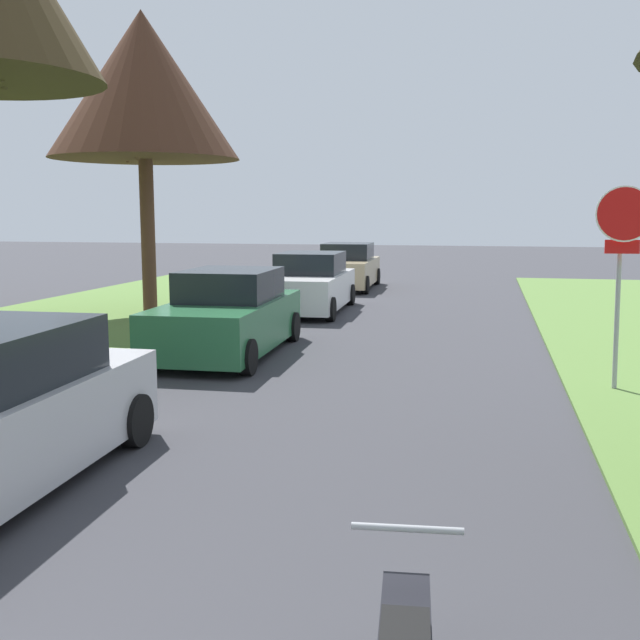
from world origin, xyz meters
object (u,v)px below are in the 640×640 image
(stop_sign_far, at_px, (622,243))
(parked_sedan_green, at_px, (228,316))
(parked_sedan_tan, at_px, (347,268))
(parked_sedan_white, at_px, (310,285))
(street_tree_left_far, at_px, (143,86))

(stop_sign_far, relative_size, parked_sedan_green, 0.67)
(stop_sign_far, bearing_deg, parked_sedan_tan, 115.38)
(stop_sign_far, height_order, parked_sedan_white, stop_sign_far)
(street_tree_left_far, xyz_separation_m, parked_sedan_green, (3.70, -4.46, -4.98))
(street_tree_left_far, relative_size, parked_sedan_tan, 1.68)
(parked_sedan_white, bearing_deg, stop_sign_far, -50.00)
(street_tree_left_far, bearing_deg, parked_sedan_tan, 65.55)
(parked_sedan_tan, bearing_deg, street_tree_left_far, -114.45)
(parked_sedan_white, bearing_deg, parked_sedan_green, -90.77)
(parked_sedan_white, xyz_separation_m, parked_sedan_tan, (-0.14, 6.25, 0.00))
(street_tree_left_far, relative_size, parked_sedan_white, 1.68)
(parked_sedan_tan, bearing_deg, parked_sedan_green, -89.72)
(parked_sedan_green, bearing_deg, parked_sedan_white, 89.23)
(street_tree_left_far, bearing_deg, parked_sedan_white, 24.79)
(stop_sign_far, xyz_separation_m, street_tree_left_far, (-10.28, 5.99, 3.52))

